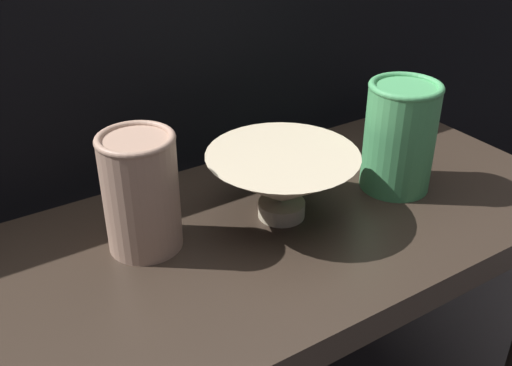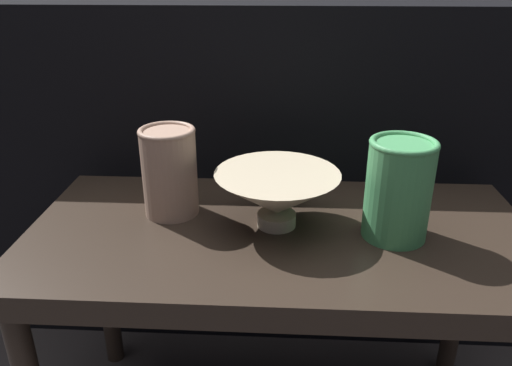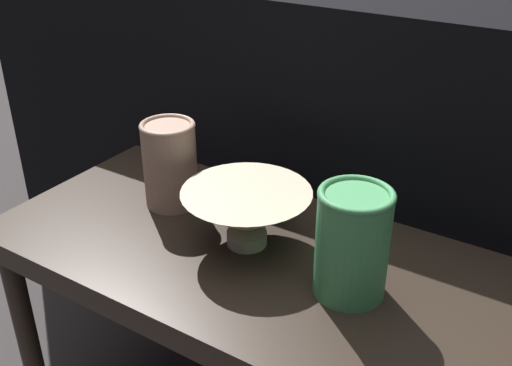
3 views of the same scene
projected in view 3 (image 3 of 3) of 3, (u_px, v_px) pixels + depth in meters
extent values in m
cube|color=#2D231C|center=(245.00, 260.00, 0.91)|extent=(0.79, 0.39, 0.04)
cylinder|color=#2D231C|center=(28.00, 338.00, 1.06)|extent=(0.04, 0.04, 0.38)
cylinder|color=#2D231C|center=(148.00, 252.00, 1.29)|extent=(0.04, 0.04, 0.38)
cube|color=black|center=(371.00, 162.00, 1.29)|extent=(1.73, 0.50, 0.74)
cylinder|color=#C1B293|center=(247.00, 237.00, 0.91)|extent=(0.06, 0.06, 0.02)
cone|color=#C1B293|center=(247.00, 212.00, 0.88)|extent=(0.19, 0.19, 0.07)
cylinder|color=tan|center=(170.00, 165.00, 0.99)|extent=(0.09, 0.09, 0.14)
torus|color=tan|center=(167.00, 126.00, 0.95)|extent=(0.09, 0.09, 0.01)
cylinder|color=#47995B|center=(352.00, 245.00, 0.77)|extent=(0.10, 0.10, 0.15)
torus|color=#47995B|center=(357.00, 195.00, 0.74)|extent=(0.10, 0.10, 0.01)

